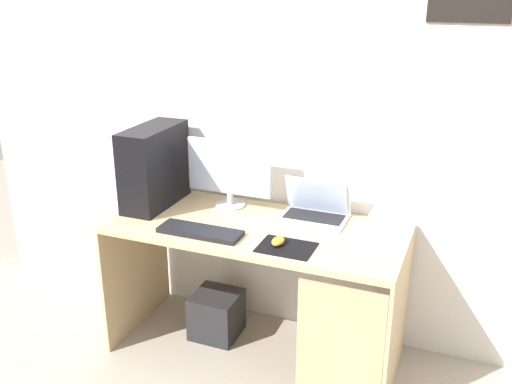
{
  "coord_description": "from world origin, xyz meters",
  "views": [
    {
      "loc": [
        1.0,
        -2.47,
        1.93
      ],
      "look_at": [
        0.0,
        0.0,
        0.93
      ],
      "focal_mm": 40.16,
      "sensor_mm": 36.0,
      "label": 1
    }
  ],
  "objects_px": {
    "pc_tower": "(154,166)",
    "monitor": "(229,172)",
    "mouse_left": "(278,241)",
    "subwoofer": "(217,314)",
    "keyboard": "(200,231)",
    "laptop": "(315,211)"
  },
  "relations": [
    {
      "from": "laptop",
      "to": "keyboard",
      "type": "height_order",
      "value": "laptop"
    },
    {
      "from": "pc_tower",
      "to": "mouse_left",
      "type": "height_order",
      "value": "pc_tower"
    },
    {
      "from": "keyboard",
      "to": "laptop",
      "type": "bearing_deg",
      "value": 40.55
    },
    {
      "from": "monitor",
      "to": "laptop",
      "type": "relative_size",
      "value": 1.39
    },
    {
      "from": "keyboard",
      "to": "mouse_left",
      "type": "distance_m",
      "value": 0.4
    },
    {
      "from": "pc_tower",
      "to": "subwoofer",
      "type": "height_order",
      "value": "pc_tower"
    },
    {
      "from": "laptop",
      "to": "subwoofer",
      "type": "height_order",
      "value": "laptop"
    },
    {
      "from": "keyboard",
      "to": "mouse_left",
      "type": "xyz_separation_m",
      "value": [
        0.4,
        0.02,
        0.01
      ]
    },
    {
      "from": "monitor",
      "to": "keyboard",
      "type": "relative_size",
      "value": 1.14
    },
    {
      "from": "pc_tower",
      "to": "subwoofer",
      "type": "distance_m",
      "value": 0.92
    },
    {
      "from": "monitor",
      "to": "pc_tower",
      "type": "bearing_deg",
      "value": -163.68
    },
    {
      "from": "laptop",
      "to": "keyboard",
      "type": "distance_m",
      "value": 0.61
    },
    {
      "from": "subwoofer",
      "to": "pc_tower",
      "type": "bearing_deg",
      "value": 178.3
    },
    {
      "from": "laptop",
      "to": "subwoofer",
      "type": "relative_size",
      "value": 1.34
    },
    {
      "from": "subwoofer",
      "to": "keyboard",
      "type": "bearing_deg",
      "value": -78.73
    },
    {
      "from": "keyboard",
      "to": "subwoofer",
      "type": "height_order",
      "value": "keyboard"
    },
    {
      "from": "pc_tower",
      "to": "mouse_left",
      "type": "relative_size",
      "value": 4.69
    },
    {
      "from": "pc_tower",
      "to": "keyboard",
      "type": "distance_m",
      "value": 0.53
    },
    {
      "from": "pc_tower",
      "to": "subwoofer",
      "type": "bearing_deg",
      "value": -1.7
    },
    {
      "from": "pc_tower",
      "to": "monitor",
      "type": "bearing_deg",
      "value": 16.32
    },
    {
      "from": "pc_tower",
      "to": "mouse_left",
      "type": "bearing_deg",
      "value": -16.99
    },
    {
      "from": "pc_tower",
      "to": "monitor",
      "type": "relative_size",
      "value": 0.94
    }
  ]
}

